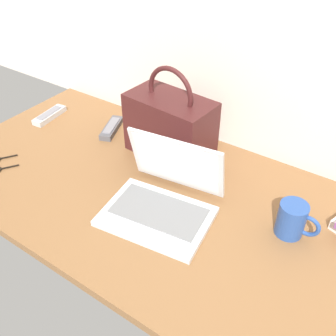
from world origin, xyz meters
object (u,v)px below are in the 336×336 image
at_px(coffee_mug, 293,219).
at_px(remote_control_near, 50,115).
at_px(handbag, 170,126).
at_px(laptop, 164,198).
at_px(remote_control_far, 112,128).

bearing_deg(coffee_mug, remote_control_near, 176.50).
xyz_separation_m(remote_control_near, handbag, (0.56, 0.07, 0.10)).
bearing_deg(remote_control_near, coffee_mug, -3.50).
height_order(remote_control_near, handbag, handbag).
bearing_deg(laptop, handbag, 120.02).
bearing_deg(coffee_mug, remote_control_far, 170.23).
xyz_separation_m(laptop, handbag, (-0.15, 0.25, 0.07)).
height_order(laptop, coffee_mug, laptop).
xyz_separation_m(remote_control_near, remote_control_far, (0.28, 0.07, 0.00)).
distance_m(coffee_mug, remote_control_near, 1.06).
height_order(remote_control_far, handbag, handbag).
distance_m(laptop, remote_control_far, 0.49).
relative_size(laptop, remote_control_near, 2.06).
bearing_deg(laptop, remote_control_far, 149.25).
bearing_deg(remote_control_far, handbag, 0.29).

